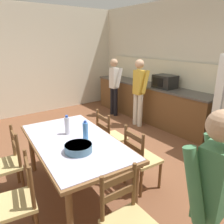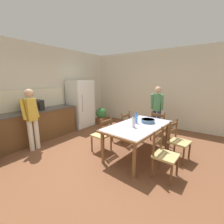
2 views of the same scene
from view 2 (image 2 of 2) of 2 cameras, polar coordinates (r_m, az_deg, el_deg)
The scene contains 19 objects.
ground_plane at distance 3.78m, azimuth -3.60°, elevation -16.28°, with size 8.32×8.32×0.00m, color brown.
wall_back at distance 5.42m, azimuth -26.50°, elevation 7.23°, with size 6.52×0.12×2.90m, color beige.
wall_right at distance 6.21m, azimuth 15.63°, elevation 8.52°, with size 0.12×5.20×2.90m, color beige.
kitchen_counter at distance 4.82m, azimuth -32.64°, elevation -5.90°, with size 3.59×0.66×0.92m.
counter_splashback at distance 4.96m, azimuth -35.00°, elevation 3.28°, with size 3.55×0.03×0.60m, color beige.
refrigerator at distance 5.91m, azimuth -11.80°, elevation 3.07°, with size 0.86×0.73×1.78m.
microwave at distance 4.87m, azimuth -27.94°, elevation 2.15°, with size 0.50×0.39×0.30m.
dining_table at distance 3.60m, azimuth 10.06°, elevation -6.06°, with size 1.89×1.15×0.76m.
bottle_near_centre at distance 3.35m, azimuth 8.22°, elevation -3.73°, with size 0.07×0.07×0.27m.
bottle_off_centre at distance 3.68m, azimuth 9.22°, elevation -2.34°, with size 0.07×0.07×0.27m.
serving_bowl at distance 3.80m, azimuth 13.53°, elevation -3.22°, with size 0.32×0.32×0.09m.
chair_side_far_right at distance 4.41m, azimuth 3.74°, elevation -5.77°, with size 0.45×0.43×0.91m.
chair_side_near_right at distance 3.75m, azimuth 23.82°, elevation -10.09°, with size 0.48×0.47×0.91m.
chair_head_end at distance 4.70m, azimuth 17.41°, elevation -5.17°, with size 0.42×0.43×0.91m.
chair_side_near_left at distance 3.04m, azimuth 19.17°, elevation -15.07°, with size 0.44×0.42×0.91m.
chair_side_far_left at distance 3.82m, azimuth -3.65°, elevation -8.65°, with size 0.45×0.43×0.91m.
person_at_counter at distance 4.30m, azimuth -28.33°, elevation -1.49°, with size 0.40×0.27×1.58m.
person_by_table at distance 5.19m, azimuth 16.77°, elevation 1.61°, with size 0.30×0.42×1.59m.
potted_plant at distance 6.23m, azimuth -4.13°, elevation -0.96°, with size 0.44×0.44×0.67m.
Camera 2 is at (-2.57, -2.10, 1.80)m, focal length 24.00 mm.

